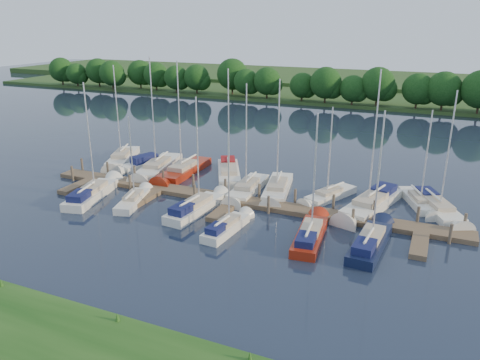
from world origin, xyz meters
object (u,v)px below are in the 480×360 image
at_px(dock, 233,203).
at_px(motorboat, 143,165).
at_px(sailboat_n_5, 247,190).
at_px(sailboat_s_2, 196,208).
at_px(sailboat_n_0, 122,160).

bearing_deg(dock, motorboat, 156.62).
distance_m(sailboat_n_5, sailboat_s_2, 6.52).
bearing_deg(dock, sailboat_s_2, -127.98).
bearing_deg(sailboat_s_2, motorboat, 147.95).
height_order(sailboat_n_0, motorboat, sailboat_n_0).
xyz_separation_m(dock, sailboat_n_0, (-17.54, 7.03, 0.08)).
bearing_deg(sailboat_s_2, dock, 57.20).
height_order(motorboat, sailboat_s_2, sailboat_s_2).
xyz_separation_m(dock, sailboat_n_5, (-0.04, 3.29, 0.08)).
xyz_separation_m(sailboat_n_0, sailboat_n_5, (17.50, -3.73, -0.01)).
bearing_deg(sailboat_s_2, sailboat_n_5, 75.58).
distance_m(dock, sailboat_s_2, 3.62).
distance_m(dock, sailboat_n_0, 18.90).
distance_m(sailboat_n_0, sailboat_n_5, 17.90).
height_order(sailboat_n_5, sailboat_s_2, sailboat_n_5).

